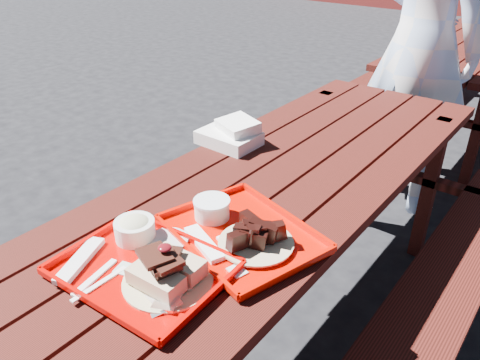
{
  "coord_description": "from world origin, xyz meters",
  "views": [
    {
      "loc": [
        0.78,
        -1.16,
        1.53
      ],
      "look_at": [
        0.0,
        -0.15,
        0.82
      ],
      "focal_mm": 35.0,
      "sensor_mm": 36.0,
      "label": 1
    }
  ],
  "objects_px": {
    "near_tray": "(148,258)",
    "person": "(421,43)",
    "picnic_table_near": "(266,227)",
    "picnic_table_far": "(474,64)",
    "far_tray": "(238,231)"
  },
  "relations": [
    {
      "from": "near_tray",
      "to": "picnic_table_near",
      "type": "bearing_deg",
      "value": 92.63
    },
    {
      "from": "picnic_table_near",
      "to": "picnic_table_far",
      "type": "xyz_separation_m",
      "value": [
        0.0,
        2.8,
        0.0
      ]
    },
    {
      "from": "picnic_table_near",
      "to": "picnic_table_far",
      "type": "height_order",
      "value": "same"
    },
    {
      "from": "picnic_table_far",
      "to": "near_tray",
      "type": "height_order",
      "value": "near_tray"
    },
    {
      "from": "near_tray",
      "to": "person",
      "type": "distance_m",
      "value": 2.04
    },
    {
      "from": "picnic_table_near",
      "to": "person",
      "type": "xyz_separation_m",
      "value": [
        -0.02,
        1.47,
        0.39
      ]
    },
    {
      "from": "picnic_table_far",
      "to": "person",
      "type": "relative_size",
      "value": 1.26
    },
    {
      "from": "picnic_table_near",
      "to": "far_tray",
      "type": "xyz_separation_m",
      "value": [
        0.12,
        -0.32,
        0.21
      ]
    },
    {
      "from": "picnic_table_near",
      "to": "person",
      "type": "height_order",
      "value": "person"
    },
    {
      "from": "picnic_table_far",
      "to": "person",
      "type": "xyz_separation_m",
      "value": [
        -0.02,
        -1.33,
        0.39
      ]
    },
    {
      "from": "picnic_table_far",
      "to": "picnic_table_near",
      "type": "bearing_deg",
      "value": -90.0
    },
    {
      "from": "far_tray",
      "to": "person",
      "type": "bearing_deg",
      "value": 94.59
    },
    {
      "from": "picnic_table_near",
      "to": "far_tray",
      "type": "bearing_deg",
      "value": -68.82
    },
    {
      "from": "person",
      "to": "far_tray",
      "type": "bearing_deg",
      "value": 111.9
    },
    {
      "from": "near_tray",
      "to": "person",
      "type": "xyz_separation_m",
      "value": [
        -0.05,
        2.03,
        0.17
      ]
    }
  ]
}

